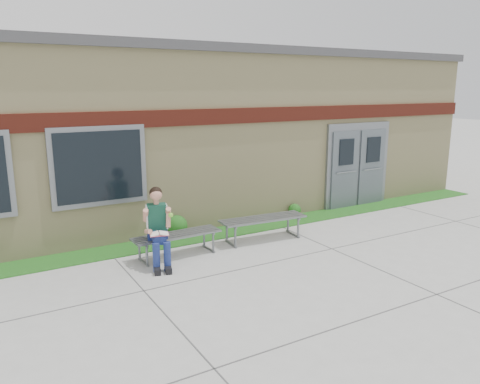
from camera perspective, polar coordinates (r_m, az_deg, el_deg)
ground at (r=8.86m, az=8.38°, el=-8.92°), size 80.00×80.00×0.00m
grass_strip at (r=10.88m, az=-0.20°, el=-4.60°), size 16.00×0.80×0.02m
school_building at (r=13.48m, az=-7.53°, el=7.71°), size 16.20×6.22×4.20m
bench_left at (r=9.22m, az=-7.70°, el=-5.71°), size 1.76×0.55×0.45m
bench_right at (r=10.11m, az=2.82°, el=-3.77°), size 1.94×0.68×0.50m
girl at (r=8.76m, az=-9.96°, el=-4.11°), size 0.58×0.95×1.45m
shrub_mid at (r=10.42m, az=-7.71°, el=-4.10°), size 0.47×0.47×0.47m
shrub_east at (r=12.00m, az=6.68°, el=-2.20°), size 0.32×0.32×0.32m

